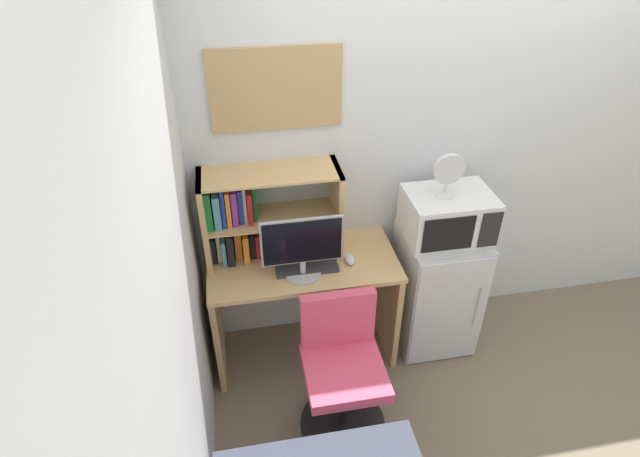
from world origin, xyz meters
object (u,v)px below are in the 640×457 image
Objects in this scene: mini_fridge at (436,288)px; monitor at (302,246)px; desk_fan at (448,173)px; microwave at (448,216)px; computer_mouse at (350,259)px; keyboard at (307,266)px; wall_corkboard at (276,89)px; hutch_bookshelf at (249,214)px; desk_chair at (342,375)px.

monitor is at bearing -173.40° from mini_fridge.
microwave is at bearing 7.81° from desk_fan.
desk_fan is (-0.04, -0.01, 0.30)m from microwave.
keyboard is at bearing -177.27° from computer_mouse.
monitor is 0.20m from keyboard.
computer_mouse is 0.71m from mini_fridge.
monitor is 1.06m from mini_fridge.
wall_corkboard is at bearing 106.72° from keyboard.
monitor is at bearing -43.61° from hutch_bookshelf.
desk_chair reaches higher than keyboard.
hutch_bookshelf reaches higher than microwave.
desk_fan is at bearing 6.74° from monitor.
hutch_bookshelf is 0.93× the size of mini_fridge.
hutch_bookshelf reaches higher than monitor.
desk_fan is 0.38× the size of wall_corkboard.
microwave is at bearing 6.79° from monitor.
hutch_bookshelf is 2.19× the size of keyboard.
desk_chair is at bearing -143.66° from microwave.
keyboard is 0.94m from mini_fridge.
desk_fan reaches higher than desk_chair.
desk_fan reaches higher than hutch_bookshelf.
hutch_bookshelf is 0.38m from monitor.
desk_chair is 1.22× the size of wall_corkboard.
monitor is 0.76m from desk_chair.
desk_fan is at bearing 37.65° from desk_chair.
computer_mouse is at bearing -18.72° from hutch_bookshelf.
desk_fan is 1.29m from desk_chair.
wall_corkboard is at bearing 104.24° from desk_chair.
hutch_bookshelf is at bearing 172.57° from mini_fridge.
hutch_bookshelf is at bearing -149.30° from wall_corkboard.
wall_corkboard is at bearing 163.38° from desk_fan.
wall_corkboard is (-0.21, 0.83, 1.37)m from desk_chair.
computer_mouse is at bearing -176.39° from desk_fan.
hutch_bookshelf reaches higher than computer_mouse.
hutch_bookshelf is 1.17m from desk_fan.
computer_mouse is at bearing 2.73° from keyboard.
desk_chair is (-0.76, -0.56, -0.62)m from microwave.
hutch_bookshelf is 2.99× the size of desk_fan.
desk_fan is (0.86, 0.10, 0.33)m from monitor.
microwave is (0.90, 0.11, 0.03)m from monitor.
wall_corkboard reaches higher than monitor.
mini_fridge reaches higher than keyboard.
desk_chair is (-0.15, -0.52, -0.41)m from computer_mouse.
monitor is at bearing -167.40° from computer_mouse.
hutch_bookshelf is 1.18m from microwave.
wall_corkboard is (-0.10, 0.32, 0.97)m from keyboard.
wall_corkboard is at bearing 164.41° from microwave.
desk_chair is (-0.76, -0.56, -0.04)m from mini_fridge.
mini_fridge is 1.21× the size of wall_corkboard.
microwave is (0.00, 0.00, 0.58)m from mini_fridge.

